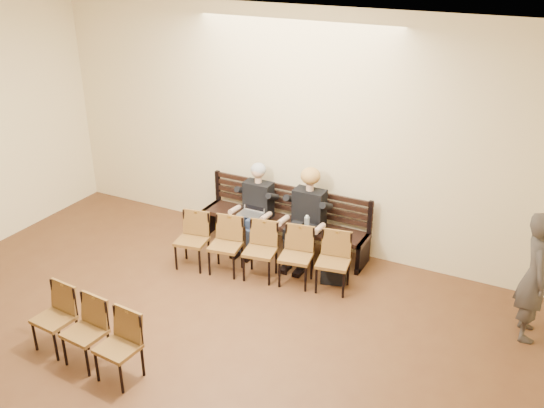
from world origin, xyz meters
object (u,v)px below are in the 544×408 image
at_px(passerby, 538,267).
at_px(chair_row_back, 85,333).
at_px(laptop, 250,215).
at_px(seated_woman, 306,218).
at_px(bag, 334,274).
at_px(water_bottle, 307,232).
at_px(chair_row_front, 260,252).
at_px(bench, 283,235).
at_px(seated_man, 255,208).

bearing_deg(passerby, chair_row_back, 111.77).
bearing_deg(laptop, passerby, 1.06).
bearing_deg(seated_woman, chair_row_back, -109.84).
bearing_deg(bag, water_bottle, 161.88).
bearing_deg(chair_row_front, bag, 11.01).
distance_m(water_bottle, passerby, 2.98).
bearing_deg(seated_woman, bag, -34.51).
bearing_deg(chair_row_back, bag, 62.15).
bearing_deg(chair_row_back, passerby, 37.56).
xyz_separation_m(water_bottle, passerby, (2.96, -0.22, 0.35)).
height_order(water_bottle, bag, water_bottle).
xyz_separation_m(laptop, chair_row_front, (0.50, -0.63, -0.18)).
xyz_separation_m(chair_row_front, chair_row_back, (-0.84, -2.47, -0.01)).
relative_size(bag, passerby, 0.18).
relative_size(laptop, chair_row_back, 0.25).
bearing_deg(chair_row_front, bench, 86.10).
height_order(bench, seated_man, seated_man).
bearing_deg(laptop, bag, -4.79).
height_order(bench, chair_row_back, chair_row_back).
xyz_separation_m(bench, chair_row_back, (-0.75, -3.37, 0.16)).
bearing_deg(chair_row_front, seated_man, 112.80).
relative_size(laptop, chair_row_front, 0.14).
distance_m(seated_woman, chair_row_front, 0.89).
height_order(passerby, chair_row_front, passerby).
bearing_deg(bag, seated_woman, 145.49).
relative_size(bench, seated_woman, 2.00).
xyz_separation_m(water_bottle, chair_row_back, (-1.30, -2.99, -0.18)).
height_order(chair_row_front, chair_row_back, chair_row_front).
bearing_deg(bench, seated_woman, -15.82).
height_order(bench, bag, bench).
bearing_deg(chair_row_front, seated_woman, 57.29).
bearing_deg(passerby, bench, 68.97).
bearing_deg(water_bottle, bag, -18.12).
relative_size(seated_woman, passerby, 0.71).
distance_m(laptop, chair_row_back, 3.13).
height_order(water_bottle, chair_row_front, chair_row_front).
bearing_deg(chair_row_back, chair_row_front, 75.66).
distance_m(seated_man, passerby, 3.95).
relative_size(water_bottle, passerby, 0.13).
relative_size(bench, water_bottle, 10.86).
xyz_separation_m(seated_man, water_bottle, (0.96, -0.26, -0.06)).
height_order(laptop, passerby, passerby).
height_order(seated_man, bag, seated_man).
bearing_deg(chair_row_back, seated_man, 88.43).
height_order(bag, passerby, passerby).
height_order(laptop, water_bottle, laptop).
bearing_deg(bench, chair_row_back, -102.54).
relative_size(bag, chair_row_front, 0.14).
relative_size(seated_man, seated_woman, 0.97).
bearing_deg(bag, chair_row_front, -159.31).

